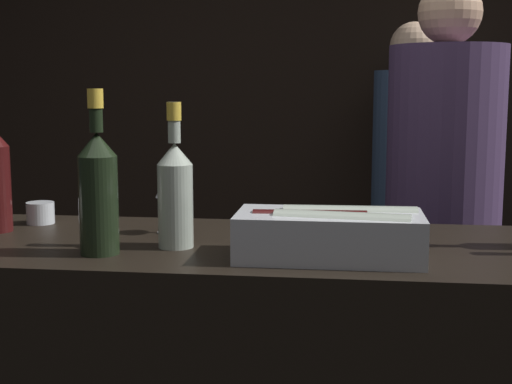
# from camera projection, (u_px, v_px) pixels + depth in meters

# --- Properties ---
(wall_back_chalkboard) EXTENTS (6.40, 0.06, 2.80)m
(wall_back_chalkboard) POSITION_uv_depth(u_px,v_px,m) (304.00, 89.00, 3.57)
(wall_back_chalkboard) COLOR black
(wall_back_chalkboard) RESTS_ON ground_plane
(ice_bin_with_bottles) EXTENTS (0.40, 0.20, 0.11)m
(ice_bin_with_bottles) POSITION_uv_depth(u_px,v_px,m) (332.00, 232.00, 1.55)
(ice_bin_with_bottles) COLOR #B7BABF
(ice_bin_with_bottles) RESTS_ON bar_counter
(wine_glass) EXTENTS (0.07, 0.07, 0.17)m
(wine_glass) POSITION_uv_depth(u_px,v_px,m) (170.00, 185.00, 1.82)
(wine_glass) COLOR silver
(wine_glass) RESTS_ON bar_counter
(candle_votive) EXTENTS (0.08, 0.08, 0.06)m
(candle_votive) POSITION_uv_depth(u_px,v_px,m) (40.00, 213.00, 1.96)
(candle_votive) COLOR silver
(candle_votive) RESTS_ON bar_counter
(rose_wine_bottle) EXTENTS (0.08, 0.08, 0.34)m
(rose_wine_bottle) POSITION_uv_depth(u_px,v_px,m) (175.00, 190.00, 1.65)
(rose_wine_bottle) COLOR #9EA899
(rose_wine_bottle) RESTS_ON bar_counter
(champagne_bottle) EXTENTS (0.09, 0.09, 0.37)m
(champagne_bottle) POSITION_uv_depth(u_px,v_px,m) (98.00, 188.00, 1.58)
(champagne_bottle) COLOR black
(champagne_bottle) RESTS_ON bar_counter
(person_in_hoodie) EXTENTS (0.39, 0.39, 1.76)m
(person_in_hoodie) POSITION_uv_depth(u_px,v_px,m) (442.00, 215.00, 2.44)
(person_in_hoodie) COLOR black
(person_in_hoodie) RESTS_ON ground_plane
(person_blond_tee) EXTENTS (0.34, 0.34, 1.69)m
(person_blond_tee) POSITION_uv_depth(u_px,v_px,m) (410.00, 191.00, 3.19)
(person_blond_tee) COLOR black
(person_blond_tee) RESTS_ON ground_plane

